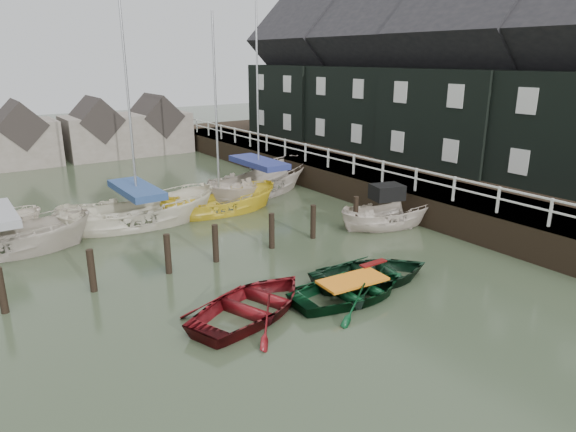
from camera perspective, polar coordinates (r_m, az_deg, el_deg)
ground at (r=16.97m, az=0.34°, el=-7.35°), size 120.00×120.00×0.00m
pier at (r=29.82m, az=4.20°, el=4.90°), size 3.04×32.00×2.70m
land_strip at (r=33.65m, az=11.55°, el=4.78°), size 14.00×38.00×1.50m
quay_houses at (r=32.01m, az=13.94°, el=14.28°), size 6.52×28.14×10.01m
mooring_pilings at (r=18.64m, az=-7.80°, el=-3.55°), size 13.72×0.22×1.80m
far_sheds at (r=40.16m, az=-20.73°, el=8.70°), size 14.00×4.08×4.39m
rowboat_red at (r=15.05m, az=-3.83°, el=-10.80°), size 5.12×4.38×0.90m
rowboat_green at (r=16.06m, az=7.12°, el=-9.01°), size 4.24×3.17×0.84m
rowboat_dkgreen at (r=17.23m, az=9.37°, el=-7.21°), size 4.72×3.85×0.86m
motorboat at (r=22.75m, az=11.08°, el=-0.95°), size 4.84×2.81×2.72m
sailboat_a at (r=22.21m, az=-29.23°, el=-3.43°), size 6.90×3.82×11.12m
sailboat_b at (r=23.56m, az=-16.19°, el=-0.75°), size 7.18×3.45×12.72m
sailboat_c at (r=24.65m, az=-7.56°, el=0.47°), size 5.92×2.72×10.07m
sailboat_d at (r=28.01m, az=-3.22°, el=2.74°), size 7.78×4.75×12.08m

